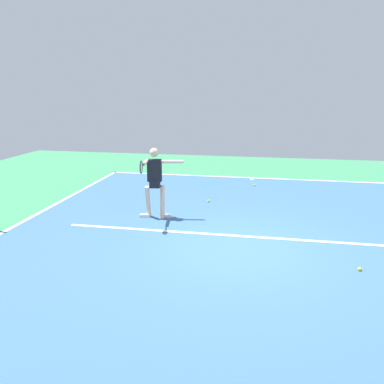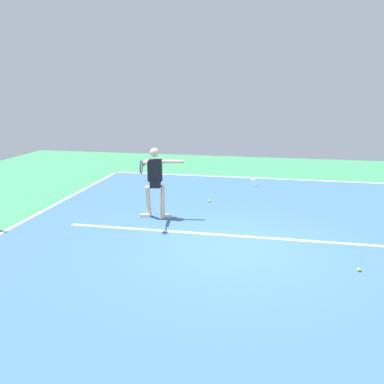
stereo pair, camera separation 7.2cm
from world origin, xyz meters
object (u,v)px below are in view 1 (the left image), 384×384
Objects in this scene: tennis_ball_by_baseline at (209,201)px; tennis_ball_centre_court at (360,269)px; tennis_player at (155,178)px; tennis_ball_near_player at (254,185)px.

tennis_ball_by_baseline and tennis_ball_centre_court have the same top height.
tennis_ball_by_baseline is 5.00m from tennis_ball_centre_court.
tennis_player is at bearing -27.07° from tennis_ball_centre_court.
tennis_ball_near_player and tennis_ball_by_baseline have the same top height.
tennis_player is 26.27× the size of tennis_ball_by_baseline.
tennis_ball_near_player is 6.32m from tennis_ball_centre_court.
tennis_ball_centre_court is at bearing 108.90° from tennis_ball_near_player.
tennis_ball_centre_court is (-3.24, 3.82, 0.00)m from tennis_ball_by_baseline.
tennis_player is 4.51m from tennis_ball_near_player.
tennis_ball_near_player is (-2.27, -3.78, -0.96)m from tennis_player.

